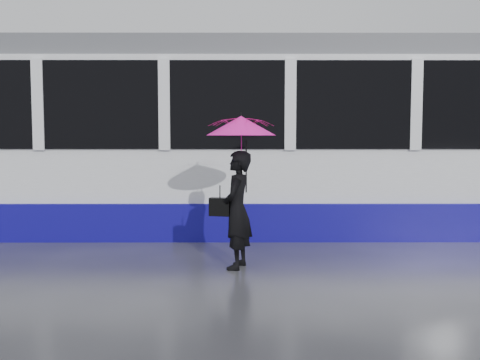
{
  "coord_description": "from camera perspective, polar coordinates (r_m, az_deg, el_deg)",
  "views": [
    {
      "loc": [
        -0.55,
        -7.26,
        1.66
      ],
      "look_at": [
        -0.53,
        0.01,
        1.1
      ],
      "focal_mm": 40.0,
      "sensor_mm": 36.0,
      "label": 1
    }
  ],
  "objects": [
    {
      "name": "rails",
      "position": [
        9.91,
        3.01,
        -5.19
      ],
      "size": [
        34.0,
        1.51,
        0.02
      ],
      "color": "#3F3D38",
      "rests_on": "ground"
    },
    {
      "name": "woman",
      "position": [
        6.84,
        -0.31,
        -3.2
      ],
      "size": [
        0.48,
        0.62,
        1.51
      ],
      "primitive_type": "imported",
      "rotation": [
        0.0,
        0.0,
        -1.81
      ],
      "color": "black",
      "rests_on": "ground"
    },
    {
      "name": "tram",
      "position": [
        9.78,
        -4.14,
        4.26
      ],
      "size": [
        26.0,
        2.56,
        3.35
      ],
      "color": "white",
      "rests_on": "ground"
    },
    {
      "name": "umbrella",
      "position": [
        6.78,
        0.11,
        4.36
      ],
      "size": [
        1.07,
        1.07,
        1.02
      ],
      "rotation": [
        0.0,
        0.0,
        -0.24
      ],
      "color": "#FF1586",
      "rests_on": "ground"
    },
    {
      "name": "ground",
      "position": [
        7.47,
        4.08,
        -8.45
      ],
      "size": [
        90.0,
        90.0,
        0.0
      ],
      "primitive_type": "plane",
      "color": "#2C2C31",
      "rests_on": "ground"
    },
    {
      "name": "handbag",
      "position": [
        6.85,
        -2.15,
        -2.87
      ],
      "size": [
        0.29,
        0.18,
        0.41
      ],
      "rotation": [
        0.0,
        0.0,
        -0.24
      ],
      "color": "black",
      "rests_on": "ground"
    }
  ]
}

